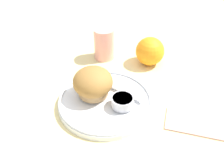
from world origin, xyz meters
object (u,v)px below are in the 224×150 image
Objects in this scene: muffin at (93,83)px; butter_knife at (113,86)px; orange_fruit at (150,51)px; juice_glass at (104,44)px.

muffin reaches higher than butter_knife.
juice_glass is at bearing -178.48° from orange_fruit.
muffin is at bearing -111.90° from butter_knife.
orange_fruit is 0.14m from juice_glass.
juice_glass is (-0.03, 0.20, -0.00)m from muffin.
muffin is 1.15× the size of orange_fruit.
butter_knife is 0.18m from orange_fruit.
muffin is 0.56× the size of butter_knife.
orange_fruit is at bearing 60.96° from muffin.
juice_glass reaches higher than orange_fruit.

